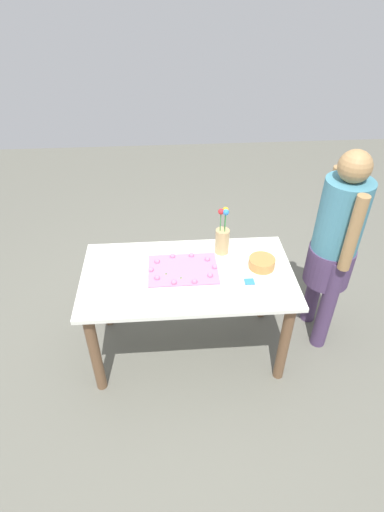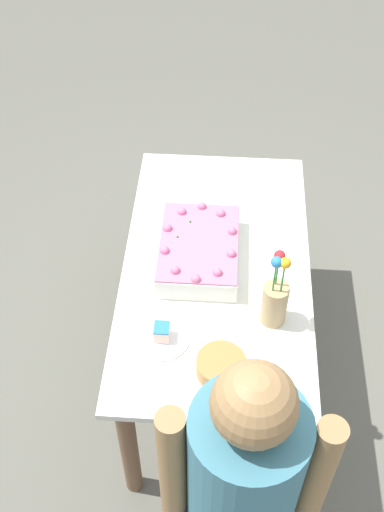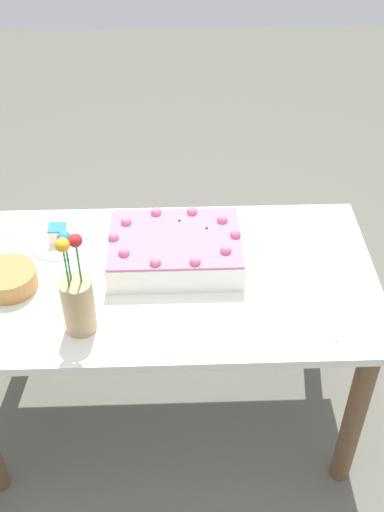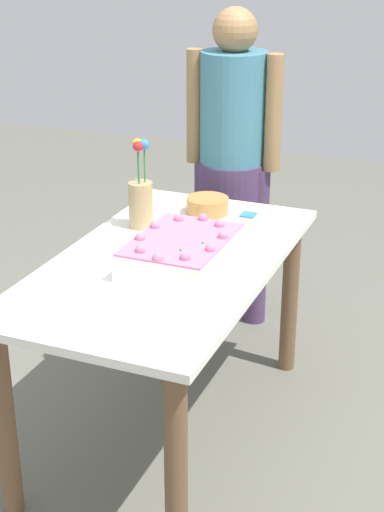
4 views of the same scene
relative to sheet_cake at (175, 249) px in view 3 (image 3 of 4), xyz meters
name	(u,v)px [view 3 (image 3 of 4)]	position (x,y,z in m)	size (l,w,h in m)	color
ground_plane	(170,409)	(-0.03, -0.07, -0.78)	(8.00, 8.00, 0.00)	#5E5E53
dining_table	(166,303)	(-0.03, -0.07, -0.18)	(1.38, 0.75, 0.72)	white
sheet_cake	(175,249)	(0.00, 0.00, 0.00)	(0.44, 0.31, 0.12)	white
serving_plate_with_slice	(59,239)	(-0.40, 0.11, -0.03)	(0.20, 0.20, 0.07)	white
cake_knife	(332,312)	(0.47, -0.26, -0.05)	(0.23, 0.02, 0.00)	silver
flower_vase	(77,299)	(-0.28, -0.29, 0.06)	(0.09, 0.09, 0.35)	tan
fruit_bowl	(10,279)	(-0.52, -0.11, -0.02)	(0.17, 0.17, 0.07)	#B07A3F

